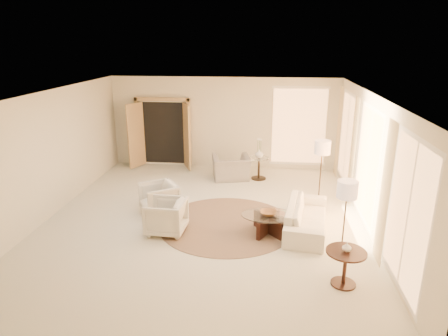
# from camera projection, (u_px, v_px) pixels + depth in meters

# --- Properties ---
(room) EXTENTS (7.04, 8.04, 2.83)m
(room) POSITION_uv_depth(u_px,v_px,m) (203.00, 160.00, 8.56)
(room) COLOR beige
(room) RESTS_ON ground
(windows_right) EXTENTS (0.10, 6.40, 2.40)m
(windows_right) POSITION_uv_depth(u_px,v_px,m) (368.00, 166.00, 8.31)
(windows_right) COLOR #FFB166
(windows_right) RESTS_ON room
(window_back_corner) EXTENTS (1.70, 0.10, 2.40)m
(window_back_corner) POSITION_uv_depth(u_px,v_px,m) (299.00, 127.00, 12.07)
(window_back_corner) COLOR #FFB166
(window_back_corner) RESTS_ON room
(curtains_right) EXTENTS (0.06, 5.20, 2.60)m
(curtains_right) POSITION_uv_depth(u_px,v_px,m) (356.00, 156.00, 9.18)
(curtains_right) COLOR #CDBD8B
(curtains_right) RESTS_ON room
(french_doors) EXTENTS (1.95, 0.66, 2.16)m
(french_doors) POSITION_uv_depth(u_px,v_px,m) (163.00, 133.00, 12.47)
(french_doors) COLOR tan
(french_doors) RESTS_ON room
(area_rug) EXTENTS (3.31, 3.31, 0.01)m
(area_rug) POSITION_uv_depth(u_px,v_px,m) (227.00, 224.00, 8.75)
(area_rug) COLOR #453023
(area_rug) RESTS_ON room
(sofa) EXTENTS (1.08, 2.12, 0.59)m
(sofa) POSITION_uv_depth(u_px,v_px,m) (306.00, 217.00, 8.41)
(sofa) COLOR beige
(sofa) RESTS_ON room
(armchair_left) EXTENTS (1.02, 1.04, 0.79)m
(armchair_left) POSITION_uv_depth(u_px,v_px,m) (159.00, 197.00, 9.21)
(armchair_left) COLOR beige
(armchair_left) RESTS_ON room
(armchair_right) EXTENTS (0.76, 0.80, 0.79)m
(armchair_right) POSITION_uv_depth(u_px,v_px,m) (166.00, 215.00, 8.26)
(armchair_right) COLOR beige
(armchair_right) RESTS_ON room
(accent_chair) EXTENTS (1.17, 0.89, 0.91)m
(accent_chair) POSITION_uv_depth(u_px,v_px,m) (231.00, 164.00, 11.47)
(accent_chair) COLOR gray
(accent_chair) RESTS_ON room
(coffee_table) EXTENTS (1.26, 1.26, 0.42)m
(coffee_table) POSITION_uv_depth(u_px,v_px,m) (268.00, 222.00, 8.26)
(coffee_table) COLOR black
(coffee_table) RESTS_ON room
(end_table) EXTENTS (0.65, 0.65, 0.62)m
(end_table) POSITION_uv_depth(u_px,v_px,m) (345.00, 262.00, 6.46)
(end_table) COLOR black
(end_table) RESTS_ON room
(side_table) EXTENTS (0.55, 0.55, 0.64)m
(side_table) POSITION_uv_depth(u_px,v_px,m) (259.00, 166.00, 11.49)
(side_table) COLOR black
(side_table) RESTS_ON room
(floor_lamp_near) EXTENTS (0.38, 0.38, 1.58)m
(floor_lamp_near) POSITION_uv_depth(u_px,v_px,m) (322.00, 150.00, 9.49)
(floor_lamp_near) COLOR black
(floor_lamp_near) RESTS_ON room
(floor_lamp_far) EXTENTS (0.36, 0.36, 1.50)m
(floor_lamp_far) POSITION_uv_depth(u_px,v_px,m) (347.00, 193.00, 7.03)
(floor_lamp_far) COLOR black
(floor_lamp_far) RESTS_ON room
(bowl) EXTENTS (0.35, 0.35, 0.08)m
(bowl) POSITION_uv_depth(u_px,v_px,m) (269.00, 213.00, 8.20)
(bowl) COLOR brown
(bowl) RESTS_ON coffee_table
(end_vase) EXTENTS (0.18, 0.18, 0.16)m
(end_vase) POSITION_uv_depth(u_px,v_px,m) (347.00, 247.00, 6.38)
(end_vase) COLOR white
(end_vase) RESTS_ON end_table
(side_vase) EXTENTS (0.30, 0.30, 0.24)m
(side_vase) POSITION_uv_depth(u_px,v_px,m) (259.00, 154.00, 11.37)
(side_vase) COLOR white
(side_vase) RESTS_ON side_table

